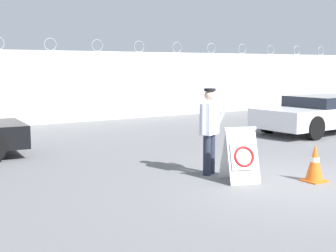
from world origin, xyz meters
TOP-DOWN VIEW (x-y plane):
  - ground_plane at (0.00, 0.00)m, footprint 90.00×90.00m
  - perimeter_wall at (0.00, 11.15)m, footprint 36.00×0.30m
  - barricade_sign at (-0.94, 0.73)m, footprint 0.76×0.81m
  - security_guard at (-1.07, 1.50)m, footprint 0.67×0.37m
  - traffic_cone_near at (0.22, -0.01)m, footprint 0.38×0.38m
  - parked_car_far_side at (5.53, 4.20)m, footprint 4.70×2.17m

SIDE VIEW (x-z plane):
  - ground_plane at x=0.00m, z-range 0.00..0.00m
  - traffic_cone_near at x=0.22m, z-range 0.00..0.71m
  - barricade_sign at x=-0.94m, z-range 0.00..1.01m
  - parked_car_far_side at x=5.53m, z-range 0.03..1.20m
  - security_guard at x=-1.07m, z-range 0.09..1.79m
  - perimeter_wall at x=0.00m, z-range -0.22..2.91m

